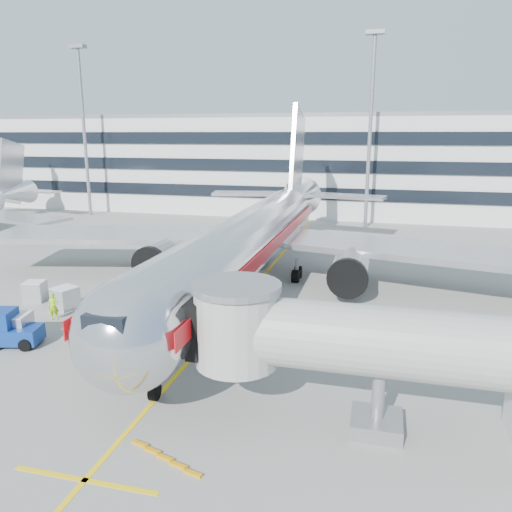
% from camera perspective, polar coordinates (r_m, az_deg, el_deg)
% --- Properties ---
extents(ground, '(180.00, 180.00, 0.00)m').
position_cam_1_polar(ground, '(32.38, -5.30, -9.20)').
color(ground, gray).
rests_on(ground, ground).
extents(lead_in_line, '(0.25, 70.00, 0.01)m').
position_cam_1_polar(lead_in_line, '(41.34, -0.66, -3.97)').
color(lead_in_line, yellow).
rests_on(lead_in_line, ground).
extents(stop_bar, '(6.00, 0.25, 0.01)m').
position_cam_1_polar(stop_bar, '(21.44, -18.98, -23.08)').
color(stop_bar, yellow).
rests_on(stop_bar, ground).
extents(main_jet, '(50.95, 48.70, 16.06)m').
position_cam_1_polar(main_jet, '(41.88, -0.07, 2.25)').
color(main_jet, silver).
rests_on(main_jet, ground).
extents(jet_bridge, '(17.80, 4.50, 7.00)m').
position_cam_1_polar(jet_bridge, '(21.94, 18.56, -10.46)').
color(jet_bridge, silver).
rests_on(jet_bridge, ground).
extents(terminal, '(150.00, 24.25, 15.60)m').
position_cam_1_polar(terminal, '(86.71, 7.68, 10.48)').
color(terminal, silver).
rests_on(terminal, ground).
extents(light_mast_west, '(2.40, 1.20, 25.45)m').
position_cam_1_polar(light_mast_west, '(83.38, -19.15, 14.61)').
color(light_mast_west, gray).
rests_on(light_mast_west, ground).
extents(light_mast_centre, '(2.40, 1.20, 25.45)m').
position_cam_1_polar(light_mast_centre, '(70.10, 12.99, 15.30)').
color(light_mast_centre, gray).
rests_on(light_mast_centre, ground).
extents(belt_loader, '(5.26, 2.04, 2.51)m').
position_cam_1_polar(belt_loader, '(31.96, -15.90, -8.63)').
color(belt_loader, orange).
rests_on(belt_loader, ground).
extents(baggage_tug, '(3.32, 2.49, 2.26)m').
position_cam_1_polar(baggage_tug, '(34.15, -26.16, -7.60)').
color(baggage_tug, navy).
rests_on(baggage_tug, ground).
extents(cargo_container_left, '(1.95, 1.95, 1.65)m').
position_cam_1_polar(cargo_container_left, '(39.53, -20.96, -4.51)').
color(cargo_container_left, '#B7BABF').
rests_on(cargo_container_left, ground).
extents(cargo_container_right, '(1.78, 1.78, 1.56)m').
position_cam_1_polar(cargo_container_right, '(42.25, -23.94, -3.70)').
color(cargo_container_right, '#B7BABF').
rests_on(cargo_container_right, ground).
extents(cargo_container_front, '(1.98, 1.98, 1.77)m').
position_cam_1_polar(cargo_container_front, '(34.70, -25.77, -7.39)').
color(cargo_container_front, '#B7BABF').
rests_on(cargo_container_front, ground).
extents(ramp_worker, '(0.83, 0.71, 1.94)m').
position_cam_1_polar(ramp_worker, '(37.49, -22.14, -5.37)').
color(ramp_worker, '#8FD716').
rests_on(ramp_worker, ground).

